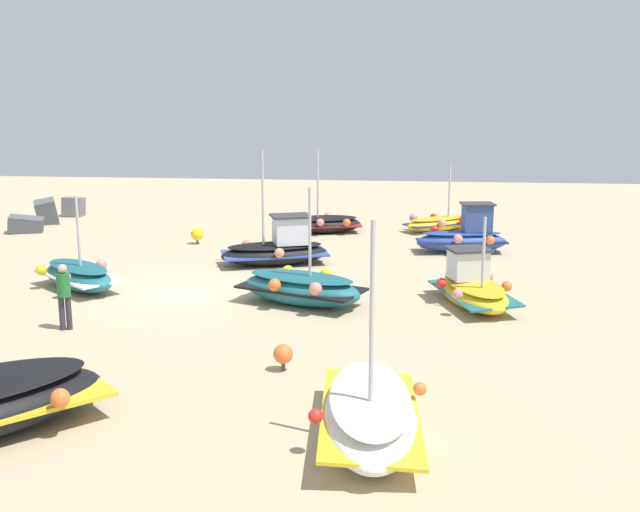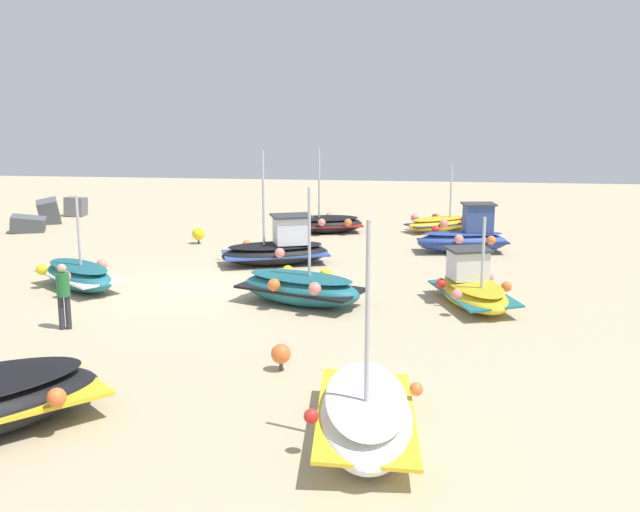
# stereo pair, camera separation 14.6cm
# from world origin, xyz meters

# --- Properties ---
(ground_plane) EXTENTS (56.91, 56.91, 0.00)m
(ground_plane) POSITION_xyz_m (0.00, 0.00, 0.00)
(ground_plane) COLOR tan
(fishing_boat_0) EXTENTS (4.11, 1.91, 3.82)m
(fishing_boat_0) POSITION_xyz_m (-9.43, -5.72, 0.43)
(fishing_boat_0) COLOR white
(fishing_boat_0) RESTS_ON ground_plane
(fishing_boat_2) EXTENTS (2.54, 3.05, 2.73)m
(fishing_boat_2) POSITION_xyz_m (10.56, -7.57, 0.33)
(fishing_boat_2) COLOR gold
(fishing_boat_2) RESTS_ON ground_plane
(fishing_boat_3) EXTENTS (2.69, 3.82, 3.24)m
(fishing_boat_3) POSITION_xyz_m (-1.28, -3.45, 0.47)
(fishing_boat_3) COLOR #1E6670
(fishing_boat_3) RESTS_ON ground_plane
(fishing_boat_4) EXTENTS (1.84, 3.39, 1.81)m
(fishing_boat_4) POSITION_xyz_m (6.27, -8.34, 0.57)
(fishing_boat_4) COLOR #2D4C9E
(fishing_boat_4) RESTS_ON ground_plane
(fishing_boat_5) EXTENTS (3.03, 3.29, 2.80)m
(fishing_boat_5) POSITION_xyz_m (-0.40, 3.27, 0.42)
(fishing_boat_5) COLOR #1E6670
(fishing_boat_5) RESTS_ON ground_plane
(fishing_boat_6) EXTENTS (2.00, 3.27, 3.47)m
(fishing_boat_6) POSITION_xyz_m (9.63, -2.92, 0.38)
(fishing_boat_6) COLOR black
(fishing_boat_6) RESTS_ON ground_plane
(fishing_boat_7) EXTENTS (3.73, 2.41, 2.56)m
(fishing_boat_7) POSITION_xyz_m (-0.79, -8.09, 0.47)
(fishing_boat_7) COLOR gold
(fishing_boat_7) RESTS_ON ground_plane
(fishing_boat_8) EXTENTS (2.56, 3.88, 3.85)m
(fishing_boat_8) POSITION_xyz_m (3.58, -2.00, 0.55)
(fishing_boat_8) COLOR black
(fishing_boat_8) RESTS_ON ground_plane
(person_walking) EXTENTS (0.32, 0.32, 1.64)m
(person_walking) POSITION_xyz_m (-4.20, 1.96, 0.94)
(person_walking) COLOR #2D2D38
(person_walking) RESTS_ON ground_plane
(mooring_buoy_0) EXTENTS (0.48, 0.48, 0.62)m
(mooring_buoy_0) POSITION_xyz_m (6.73, 1.62, 0.38)
(mooring_buoy_0) COLOR #3F3F42
(mooring_buoy_0) RESTS_ON ground_plane
(mooring_buoy_1) EXTENTS (0.42, 0.42, 0.58)m
(mooring_buoy_1) POSITION_xyz_m (-6.43, -3.77, 0.36)
(mooring_buoy_1) COLOR #3F3F42
(mooring_buoy_1) RESTS_ON ground_plane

